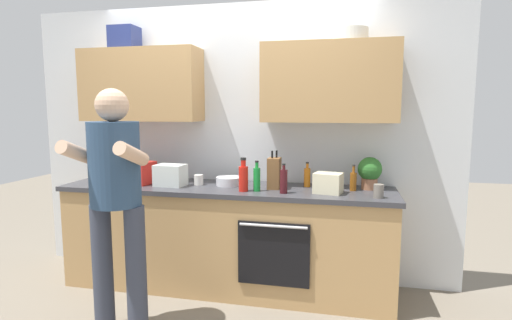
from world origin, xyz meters
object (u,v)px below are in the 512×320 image
grocery_bag_rice (328,183)px  cup_tea (167,175)px  knife_block (274,173)px  cup_coffee (199,180)px  mixing_bowl (229,181)px  person_standing (115,191)px  grocery_bag_produce (170,175)px  bottle_wine (284,181)px  bottle_oil (100,165)px  cup_stoneware (379,191)px  bottle_vinegar (114,171)px  grocery_bag_crisps (139,173)px  bottle_hotsauce (243,177)px  bottle_soda (257,179)px  bottle_syrup (353,181)px  potted_herb (370,171)px  bottle_juice (307,177)px

grocery_bag_rice → cup_tea: bearing=170.9°
knife_block → grocery_bag_rice: knife_block is taller
cup_coffee → grocery_bag_rice: (1.12, -0.11, 0.04)m
mixing_bowl → person_standing: bearing=-120.8°
grocery_bag_produce → cup_coffee: bearing=22.6°
bottle_wine → bottle_oil: size_ratio=0.67×
mixing_bowl → cup_coffee: bearing=-169.8°
mixing_bowl → grocery_bag_rice: bearing=-10.2°
cup_stoneware → mixing_bowl: (-1.23, 0.25, -0.02)m
bottle_vinegar → mixing_bowl: bearing=11.5°
grocery_bag_crisps → grocery_bag_produce: bearing=-6.7°
bottle_hotsauce → bottle_oil: bottle_oil is taller
mixing_bowl → grocery_bag_rice: 0.87m
mixing_bowl → bottle_oil: bearing=-179.1°
bottle_hotsauce → cup_tea: bearing=159.1°
cup_stoneware → knife_block: 0.85m
bottle_soda → cup_tea: 0.96m
grocery_bag_crisps → person_standing: bearing=-71.9°
bottle_soda → knife_block: (0.12, 0.14, 0.03)m
knife_block → grocery_bag_crisps: knife_block is taller
bottle_vinegar → grocery_bag_crisps: (0.19, 0.10, -0.03)m
bottle_syrup → person_standing: bearing=-150.7°
knife_block → bottle_soda: bearing=-131.3°
bottle_oil → potted_herb: size_ratio=1.31×
bottle_hotsauce → grocery_bag_produce: bottle_hotsauce is taller
grocery_bag_crisps → cup_stoneware: bearing=-4.2°
bottle_wine → grocery_bag_rice: size_ratio=1.12×
bottle_syrup → knife_block: (-0.64, -0.05, 0.05)m
bottle_oil → grocery_bag_produce: bearing=-9.0°
potted_herb → cup_tea: bearing=179.9°
bottle_juice → mixing_bowl: bottle_juice is taller
bottle_wine → bottle_soda: 0.23m
bottle_vinegar → potted_herb: (2.18, 0.28, 0.02)m
bottle_hotsauce → bottle_juice: size_ratio=1.29×
person_standing → bottle_wine: (1.05, 0.67, -0.01)m
bottle_syrup → grocery_bag_rice: bottle_syrup is taller
potted_herb → grocery_bag_produce: 1.69m
bottle_hotsauce → bottle_vinegar: bearing=178.7°
person_standing → grocery_bag_crisps: person_standing is taller
bottle_juice → cup_tea: bearing=179.6°
cup_tea → cup_stoneware: bearing=-10.2°
cup_tea → knife_block: size_ratio=0.33×
grocery_bag_crisps → grocery_bag_rice: grocery_bag_crisps is taller
bottle_wine → cup_stoneware: bottle_wine is taller
bottle_hotsauce → grocery_bag_rice: size_ratio=1.30×
bottle_juice → cup_coffee: bearing=-172.5°
bottle_juice → grocery_bag_crisps: (-1.47, -0.18, 0.01)m
knife_block → grocery_bag_rice: bearing=-11.4°
bottle_juice → grocery_bag_produce: size_ratio=0.85×
bottle_oil → cup_tea: 0.64m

